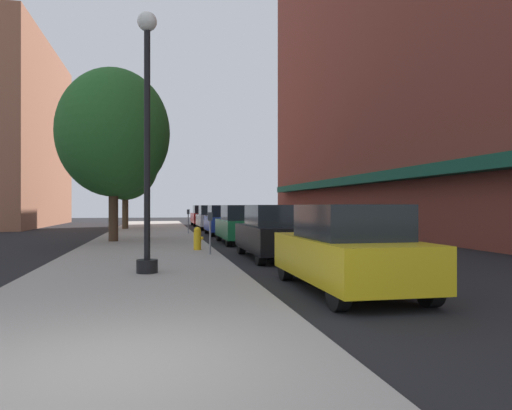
{
  "coord_description": "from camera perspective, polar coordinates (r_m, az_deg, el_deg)",
  "views": [
    {
      "loc": [
        0.49,
        -4.76,
        1.64
      ],
      "look_at": [
        6.18,
        23.81,
        1.67
      ],
      "focal_mm": 34.2,
      "sensor_mm": 36.0,
      "label": 1
    }
  ],
  "objects": [
    {
      "name": "fire_hydrant",
      "position": [
        16.86,
        -6.86,
        -3.88
      ],
      "size": [
        0.33,
        0.26,
        0.79
      ],
      "color": "gold",
      "rests_on": "sidewalk_slab"
    },
    {
      "name": "ground_plane",
      "position": [
        23.09,
        -2.5,
        -4.14
      ],
      "size": [
        90.0,
        90.0,
        0.0
      ],
      "primitive_type": "plane",
      "color": "black"
    },
    {
      "name": "sidewalk_slab",
      "position": [
        23.82,
        -12.45,
        -3.87
      ],
      "size": [
        4.8,
        50.0,
        0.12
      ],
      "primitive_type": "cube",
      "color": "gray",
      "rests_on": "ground"
    },
    {
      "name": "car_black",
      "position": [
        15.06,
        2.23,
        -3.23
      ],
      "size": [
        1.8,
        4.3,
        1.66
      ],
      "rotation": [
        0.0,
        0.0,
        0.01
      ],
      "color": "black",
      "rests_on": "ground"
    },
    {
      "name": "car_silver",
      "position": [
        33.59,
        -5.27,
        -1.48
      ],
      "size": [
        1.8,
        4.3,
        1.66
      ],
      "rotation": [
        0.0,
        0.0,
        -0.04
      ],
      "color": "black",
      "rests_on": "ground"
    },
    {
      "name": "building_right_brick",
      "position": [
        31.98,
        17.18,
        17.8
      ],
      "size": [
        6.8,
        40.0,
        22.94
      ],
      "color": "brown",
      "rests_on": "ground"
    },
    {
      "name": "car_green",
      "position": [
        21.15,
        -1.71,
        -2.32
      ],
      "size": [
        1.8,
        4.3,
        1.66
      ],
      "rotation": [
        0.0,
        0.0,
        0.03
      ],
      "color": "black",
      "rests_on": "ground"
    },
    {
      "name": "tree_mid",
      "position": [
        33.21,
        -15.04,
        4.84
      ],
      "size": [
        4.32,
        4.32,
        6.86
      ],
      "color": "#4C3823",
      "rests_on": "sidewalk_slab"
    },
    {
      "name": "lamppost",
      "position": [
        11.37,
        -12.62,
        7.84
      ],
      "size": [
        0.48,
        0.48,
        5.9
      ],
      "color": "black",
      "rests_on": "sidewalk_slab"
    },
    {
      "name": "car_blue",
      "position": [
        27.15,
        -3.84,
        -1.82
      ],
      "size": [
        1.8,
        4.3,
        1.66
      ],
      "rotation": [
        0.0,
        0.0,
        -0.03
      ],
      "color": "black",
      "rests_on": "ground"
    },
    {
      "name": "car_yellow",
      "position": [
        9.44,
        10.66,
        -5.12
      ],
      "size": [
        1.8,
        4.3,
        1.66
      ],
      "rotation": [
        0.0,
        0.0,
        0.02
      ],
      "color": "black",
      "rests_on": "ground"
    },
    {
      "name": "tree_near",
      "position": [
        21.84,
        -16.33,
        8.11
      ],
      "size": [
        4.75,
        4.75,
        7.37
      ],
      "color": "#422D1E",
      "rests_on": "sidewalk_slab"
    },
    {
      "name": "parking_meter_near",
      "position": [
        15.25,
        -5.39,
        -2.66
      ],
      "size": [
        0.14,
        0.09,
        1.31
      ],
      "color": "slate",
      "rests_on": "sidewalk_slab"
    },
    {
      "name": "building_far_background",
      "position": [
        43.67,
        -26.67,
        7.28
      ],
      "size": [
        6.8,
        18.0,
        14.47
      ],
      "color": "#9E6047",
      "rests_on": "ground"
    },
    {
      "name": "car_red",
      "position": [
        39.58,
        -6.18,
        -1.27
      ],
      "size": [
        1.8,
        4.3,
        1.66
      ],
      "rotation": [
        0.0,
        0.0,
        0.01
      ],
      "color": "black",
      "rests_on": "ground"
    },
    {
      "name": "parking_meter_far",
      "position": [
        26.79,
        -7.93,
        -1.54
      ],
      "size": [
        0.14,
        0.09,
        1.31
      ],
      "color": "slate",
      "rests_on": "sidewalk_slab"
    }
  ]
}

